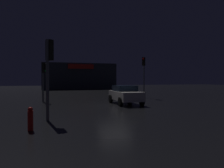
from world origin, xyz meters
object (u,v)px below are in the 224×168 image
at_px(traffic_signal_opposite, 144,68).
at_px(traffic_signal_cross_left, 44,74).
at_px(store_building, 78,76).
at_px(traffic_signal_cross_right, 49,64).
at_px(fire_hydrant, 30,119).
at_px(car_near, 125,94).

distance_m(traffic_signal_opposite, traffic_signal_cross_left, 10.86).
distance_m(store_building, traffic_signal_cross_right, 38.70).
height_order(store_building, traffic_signal_cross_right, store_building).
distance_m(store_building, traffic_signal_opposite, 27.20).
xyz_separation_m(store_building, fire_hydrant, (-8.11, -40.04, -2.28)).
bearing_deg(traffic_signal_cross_left, store_building, 75.19).
xyz_separation_m(traffic_signal_opposite, traffic_signal_cross_left, (-10.74, -1.35, -0.82)).
height_order(store_building, traffic_signal_cross_left, store_building).
bearing_deg(traffic_signal_opposite, car_near, -129.10).
xyz_separation_m(traffic_signal_cross_right, fire_hydrant, (-0.79, -2.04, -2.36)).
xyz_separation_m(car_near, fire_hydrant, (-7.13, -7.83, -0.35)).
bearing_deg(car_near, traffic_signal_opposite, 50.90).
xyz_separation_m(store_building, traffic_signal_cross_right, (-7.32, -38.00, 0.08)).
bearing_deg(traffic_signal_opposite, traffic_signal_cross_right, -133.87).
distance_m(store_building, fire_hydrant, 40.91).
relative_size(traffic_signal_cross_left, traffic_signal_cross_right, 0.89).
bearing_deg(fire_hydrant, traffic_signal_cross_right, 68.82).
bearing_deg(store_building, traffic_signal_opposite, -83.14).
relative_size(store_building, fire_hydrant, 16.17).
bearing_deg(traffic_signal_opposite, fire_hydrant, -131.07).
height_order(traffic_signal_opposite, traffic_signal_cross_left, traffic_signal_opposite).
bearing_deg(car_near, store_building, 88.26).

